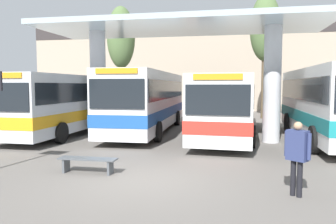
{
  "coord_description": "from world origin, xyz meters",
  "views": [
    {
      "loc": [
        2.46,
        -8.64,
        2.63
      ],
      "look_at": [
        0.0,
        3.91,
        1.6
      ],
      "focal_mm": 35.0,
      "sensor_mm": 36.0,
      "label": 1
    }
  ],
  "objects": [
    {
      "name": "parked_car_street",
      "position": [
        0.47,
        22.3,
        1.03
      ],
      "size": [
        4.61,
        2.13,
        2.1
      ],
      "rotation": [
        0.0,
        0.0,
        0.04
      ],
      "color": "maroon",
      "rests_on": "ground_plane"
    },
    {
      "name": "transit_bus_right_bay",
      "position": [
        2.24,
        9.33,
        1.73
      ],
      "size": [
        3.2,
        12.47,
        3.09
      ],
      "rotation": [
        0.0,
        0.0,
        3.09
      ],
      "color": "white",
      "rests_on": "ground_plane"
    },
    {
      "name": "ground_plane",
      "position": [
        0.0,
        0.0,
        0.0
      ],
      "size": [
        100.0,
        100.0,
        0.0
      ],
      "primitive_type": "plane",
      "color": "#605B56"
    },
    {
      "name": "poplar_tree_behind_right",
      "position": [
        -6.56,
        17.35,
        6.47
      ],
      "size": [
        2.3,
        2.3,
        9.12
      ],
      "color": "brown",
      "rests_on": "ground_plane"
    },
    {
      "name": "pedestrian_waiting",
      "position": [
        3.99,
        -0.59,
        1.09
      ],
      "size": [
        0.57,
        0.5,
        1.79
      ],
      "rotation": [
        0.0,
        0.0,
        -0.68
      ],
      "color": "black",
      "rests_on": "ground_plane"
    },
    {
      "name": "transit_bus_far_right_bay",
      "position": [
        6.85,
        7.82,
        1.91
      ],
      "size": [
        2.86,
        10.17,
        3.42
      ],
      "rotation": [
        0.0,
        0.0,
        3.15
      ],
      "color": "white",
      "rests_on": "ground_plane"
    },
    {
      "name": "townhouse_backdrop",
      "position": [
        0.0,
        26.5,
        6.0
      ],
      "size": [
        40.0,
        0.58,
        10.31
      ],
      "color": "tan",
      "rests_on": "ground_plane"
    },
    {
      "name": "station_canopy",
      "position": [
        0.0,
        7.12,
        4.67
      ],
      "size": [
        13.53,
        5.05,
        5.6
      ],
      "color": "silver",
      "rests_on": "ground_plane"
    },
    {
      "name": "transit_bus_center_bay",
      "position": [
        -2.28,
        9.56,
        1.87
      ],
      "size": [
        3.01,
        11.34,
        3.37
      ],
      "rotation": [
        0.0,
        0.0,
        3.17
      ],
      "color": "silver",
      "rests_on": "ground_plane"
    },
    {
      "name": "waiting_bench_near_pillar",
      "position": [
        -1.77,
        0.39,
        0.35
      ],
      "size": [
        1.78,
        0.44,
        0.46
      ],
      "color": "#4C5156",
      "rests_on": "ground_plane"
    },
    {
      "name": "transit_bus_left_bay",
      "position": [
        -6.44,
        8.4,
        1.77
      ],
      "size": [
        2.91,
        11.15,
        3.18
      ],
      "rotation": [
        0.0,
        0.0,
        3.13
      ],
      "color": "silver",
      "rests_on": "ground_plane"
    },
    {
      "name": "poplar_tree_behind_left",
      "position": [
        4.97,
        18.8,
        7.09
      ],
      "size": [
        2.4,
        2.4,
        9.87
      ],
      "color": "brown",
      "rests_on": "ground_plane"
    }
  ]
}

